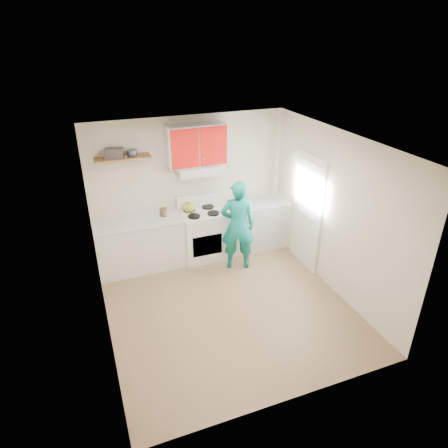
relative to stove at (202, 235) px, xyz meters
name	(u,v)px	position (x,y,z in m)	size (l,w,h in m)	color
floor	(228,305)	(-0.10, -1.57, -0.46)	(3.80, 3.80, 0.00)	brown
ceiling	(228,143)	(-0.10, -1.57, 2.14)	(3.60, 3.80, 0.04)	white
back_wall	(190,187)	(-0.10, 0.32, 0.84)	(3.60, 0.04, 2.60)	beige
front_wall	(295,312)	(-0.10, -3.47, 0.84)	(3.60, 0.04, 2.60)	beige
left_wall	(98,256)	(-1.90, -1.57, 0.84)	(0.04, 3.80, 2.60)	beige
right_wall	(334,213)	(1.70, -1.57, 0.84)	(0.04, 3.80, 2.60)	beige
door	(308,212)	(1.68, -0.88, 0.56)	(0.05, 0.85, 2.05)	white
door_glass	(309,190)	(1.65, -0.88, 0.99)	(0.01, 0.55, 0.95)	white
counter_left	(140,245)	(-1.14, 0.02, -0.01)	(1.52, 0.60, 0.90)	silver
counter_right	(252,226)	(1.04, 0.02, -0.01)	(1.32, 0.60, 0.90)	silver
stove	(202,235)	(0.00, 0.00, 0.00)	(0.76, 0.65, 0.92)	white
range_hood	(198,170)	(0.00, 0.10, 1.24)	(0.76, 0.44, 0.15)	silver
upper_cabinets	(196,145)	(0.00, 0.16, 1.66)	(1.02, 0.33, 0.70)	#AF140F
shelf	(123,158)	(-1.25, 0.18, 1.56)	(0.90, 0.30, 0.04)	brown
books	(114,153)	(-1.37, 0.20, 1.65)	(0.29, 0.21, 0.15)	#453D44
tin	(132,153)	(-1.10, 0.18, 1.63)	(0.16, 0.16, 0.10)	#333D4C
kettle	(189,207)	(-0.20, 0.10, 0.55)	(0.22, 0.22, 0.19)	olive
crock	(164,213)	(-0.67, 0.10, 0.52)	(0.13, 0.13, 0.16)	#4C3821
cutting_board	(248,204)	(0.94, 0.05, 0.45)	(0.29, 0.21, 0.02)	olive
silicone_mat	(269,203)	(1.35, -0.03, 0.44)	(0.30, 0.25, 0.01)	#B11222
person	(238,226)	(0.48, -0.57, 0.37)	(0.60, 0.40, 1.66)	#0D766C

